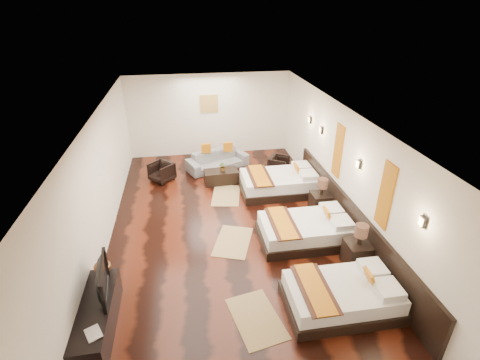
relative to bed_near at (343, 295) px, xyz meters
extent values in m
cube|color=black|center=(-1.70, 2.79, -0.26)|extent=(5.50, 9.50, 0.01)
cube|color=white|center=(-1.70, 2.79, 2.54)|extent=(5.50, 9.50, 0.01)
cube|color=silver|center=(-1.70, 7.54, 1.14)|extent=(5.50, 0.01, 2.80)
cube|color=silver|center=(-4.45, 2.79, 1.14)|extent=(0.01, 9.50, 2.80)
cube|color=silver|center=(1.05, 2.79, 1.14)|extent=(0.01, 9.50, 2.80)
cube|color=black|center=(1.01, 1.99, 0.19)|extent=(0.08, 6.60, 0.90)
cube|color=black|center=(-0.03, 0.00, -0.16)|extent=(1.98, 1.23, 0.21)
cube|color=white|center=(-0.03, 0.00, 0.09)|extent=(1.89, 1.13, 0.28)
cube|color=#BD6A0D|center=(0.45, 0.00, 0.35)|extent=(0.15, 0.30, 0.31)
cube|color=#38190F|center=(-0.54, 0.00, 0.24)|extent=(0.52, 1.25, 0.02)
cube|color=#BD6A0D|center=(-0.54, 0.00, 0.26)|extent=(0.36, 1.25, 0.02)
cube|color=black|center=(-0.03, 2.02, -0.15)|extent=(2.07, 1.28, 0.22)
cube|color=white|center=(-0.03, 2.02, 0.11)|extent=(1.97, 1.18, 0.30)
cube|color=#BD6A0D|center=(0.47, 2.02, 0.37)|extent=(0.15, 0.32, 0.32)
cube|color=#38190F|center=(-0.57, 2.02, 0.26)|extent=(0.54, 1.30, 0.02)
cube|color=#BD6A0D|center=(-0.57, 2.02, 0.28)|extent=(0.37, 1.30, 0.02)
cube|color=black|center=(-0.03, 4.36, -0.15)|extent=(2.16, 1.34, 0.23)
cube|color=white|center=(-0.03, 4.36, 0.12)|extent=(2.06, 1.23, 0.31)
cube|color=#BD6A0D|center=(0.49, 4.36, 0.40)|extent=(0.16, 0.33, 0.33)
cube|color=#38190F|center=(-0.59, 4.36, 0.29)|extent=(0.57, 1.36, 0.02)
cube|color=#BD6A0D|center=(-0.59, 4.36, 0.30)|extent=(0.39, 1.36, 0.02)
cube|color=black|center=(0.75, 1.01, 0.02)|extent=(0.50, 0.50, 0.56)
cylinder|color=black|center=(0.75, 1.01, 0.41)|extent=(0.09, 0.09, 0.22)
cylinder|color=#3F2619|center=(0.75, 1.01, 0.61)|extent=(0.27, 0.27, 0.24)
cube|color=black|center=(0.75, 3.11, 0.01)|extent=(0.49, 0.49, 0.54)
cylinder|color=black|center=(0.75, 3.11, 0.39)|extent=(0.09, 0.09, 0.22)
cylinder|color=#3F2619|center=(0.75, 3.11, 0.58)|extent=(0.26, 0.26, 0.24)
cube|color=#A08451|center=(-1.57, -0.03, -0.25)|extent=(0.98, 1.33, 0.01)
cube|color=#A08451|center=(-1.66, 2.20, -0.25)|extent=(1.11, 1.38, 0.01)
cube|color=#A08451|center=(-1.54, 4.36, -0.25)|extent=(0.96, 1.32, 0.01)
cube|color=black|center=(-4.20, 0.15, 0.02)|extent=(0.50, 1.80, 0.55)
imported|color=black|center=(-4.15, 0.42, 0.58)|extent=(0.24, 1.01, 0.57)
imported|color=black|center=(-4.20, -0.46, 0.30)|extent=(0.31, 0.34, 0.03)
imported|color=brown|center=(-4.20, 0.96, 0.45)|extent=(0.33, 0.33, 0.32)
imported|color=slate|center=(-1.59, 6.21, 0.03)|extent=(2.11, 1.44, 0.58)
imported|color=black|center=(-3.34, 5.61, 0.03)|extent=(0.88, 0.88, 0.58)
imported|color=black|center=(0.30, 5.60, 0.01)|extent=(0.80, 0.79, 0.53)
cube|color=black|center=(-1.59, 5.16, -0.06)|extent=(1.03, 0.55, 0.40)
imported|color=#306421|center=(-1.53, 5.16, 0.28)|extent=(0.26, 0.23, 0.28)
cube|color=#D86014|center=(1.03, 0.89, 1.44)|extent=(0.04, 0.40, 1.30)
cube|color=#D86014|center=(1.03, 3.09, 1.44)|extent=(0.04, 0.40, 1.30)
cube|color=black|center=(1.01, -0.21, 1.59)|extent=(0.06, 0.12, 0.18)
cube|color=#FFD18C|center=(0.98, -0.21, 1.59)|extent=(0.02, 0.10, 0.14)
cube|color=black|center=(1.01, 1.99, 1.59)|extent=(0.06, 0.12, 0.18)
cube|color=#FFD18C|center=(0.98, 1.99, 1.59)|extent=(0.02, 0.10, 0.14)
cube|color=black|center=(1.01, 4.19, 1.59)|extent=(0.06, 0.12, 0.18)
cube|color=#FFD18C|center=(0.98, 4.19, 1.59)|extent=(0.02, 0.10, 0.14)
cube|color=black|center=(1.01, 5.09, 1.59)|extent=(0.06, 0.12, 0.18)
cube|color=#FFD18C|center=(0.98, 5.09, 1.59)|extent=(0.02, 0.10, 0.14)
cube|color=#AD873F|center=(-1.70, 7.52, 1.54)|extent=(0.60, 0.04, 0.60)
camera|label=1|loc=(-2.55, -4.35, 4.70)|focal=26.66mm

